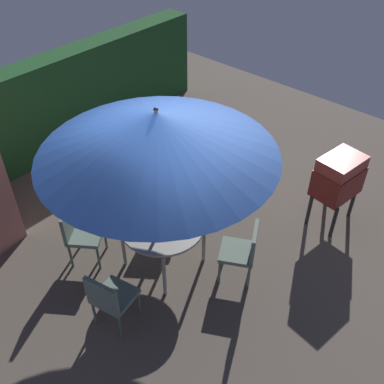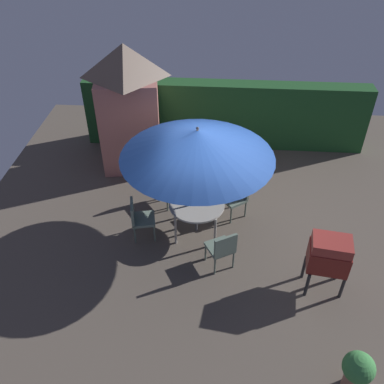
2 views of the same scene
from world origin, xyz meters
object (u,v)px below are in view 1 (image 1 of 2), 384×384
at_px(patio_umbrella, 157,134).
at_px(chair_toward_hedge, 244,249).
at_px(chair_toward_house, 171,189).
at_px(chair_near_shed, 79,231).
at_px(patio_table, 163,228).
at_px(chair_far_side, 110,297).
at_px(bbq_grill, 338,177).

distance_m(patio_umbrella, chair_toward_hedge, 2.01).
xyz_separation_m(patio_umbrella, chair_toward_house, (0.83, 0.63, -1.66)).
height_order(chair_near_shed, chair_toward_hedge, same).
bearing_deg(patio_table, chair_far_side, -168.43).
bearing_deg(patio_umbrella, chair_far_side, -168.43).
height_order(bbq_grill, chair_near_shed, bbq_grill).
relative_size(bbq_grill, chair_toward_house, 1.33).
height_order(patio_table, chair_toward_house, chair_toward_house).
height_order(patio_umbrella, chair_toward_house, patio_umbrella).
bearing_deg(chair_toward_house, chair_near_shed, 168.00).
height_order(bbq_grill, chair_toward_house, bbq_grill).
height_order(patio_umbrella, chair_toward_hedge, patio_umbrella).
bearing_deg(chair_toward_hedge, chair_near_shed, 122.77).
xyz_separation_m(patio_table, chair_near_shed, (-0.70, 0.96, -0.17)).
bearing_deg(chair_toward_hedge, patio_umbrella, 118.99).
distance_m(patio_umbrella, chair_far_side, 2.04).
bearing_deg(chair_far_side, bbq_grill, -17.19).
relative_size(patio_umbrella, bbq_grill, 2.43).
relative_size(chair_toward_hedge, chair_toward_house, 1.00).
relative_size(bbq_grill, chair_near_shed, 1.33).
bearing_deg(bbq_grill, chair_toward_hedge, 169.02).
xyz_separation_m(patio_umbrella, chair_toward_hedge, (0.54, -0.98, -1.66)).
xyz_separation_m(bbq_grill, chair_toward_hedge, (-1.85, 0.36, -0.33)).
height_order(patio_table, bbq_grill, bbq_grill).
height_order(patio_table, chair_near_shed, chair_near_shed).
bearing_deg(patio_umbrella, chair_toward_hedge, -61.01).
height_order(patio_table, chair_toward_hedge, chair_toward_hedge).
height_order(bbq_grill, chair_toward_hedge, bbq_grill).
bearing_deg(patio_table, bbq_grill, -29.21).
bearing_deg(bbq_grill, chair_toward_house, 128.39).
distance_m(chair_far_side, chair_toward_hedge, 1.86).
relative_size(chair_far_side, chair_toward_house, 1.00).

